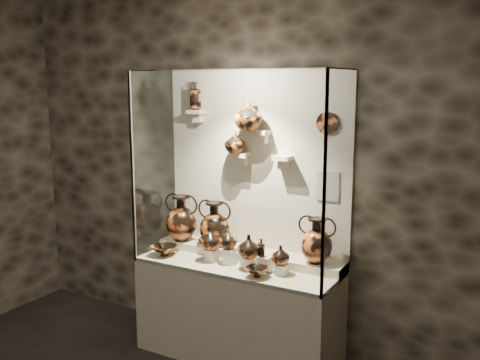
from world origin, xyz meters
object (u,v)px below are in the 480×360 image
lekythos_small (261,247)px  ovoid_vase_a (235,142)px  amphora_left (182,218)px  kylix_left (165,249)px  amphora_mid (215,224)px  jug_c (249,247)px  amphora_right (316,240)px  jug_e (281,255)px  lekythos_tall (196,94)px  ovoid_vase_b (248,115)px  jug_b (228,239)px  jug_a (210,238)px  kylix_right (257,271)px

lekythos_small → ovoid_vase_a: size_ratio=0.88×
amphora_left → kylix_left: bearing=-82.5°
amphora_mid → jug_c: bearing=-16.8°
amphora_left → amphora_mid: 0.34m
amphora_left → amphora_right: amphora_left is taller
amphora_mid → jug_e: (0.72, -0.18, -0.11)m
lekythos_small → lekythos_tall: bearing=175.0°
jug_c → jug_e: (0.27, 0.02, -0.03)m
jug_e → lekythos_small: (-0.16, -0.02, 0.05)m
jug_c → ovoid_vase_b: bearing=119.6°
ovoid_vase_a → amphora_left: bearing=-148.8°
lekythos_small → kylix_left: 0.92m
kylix_left → amphora_mid: bearing=32.8°
amphora_right → jug_c: (-0.49, -0.21, -0.07)m
jug_e → ovoid_vase_b: ovoid_vase_b is taller
jug_b → lekythos_tall: 1.29m
jug_c → ovoid_vase_b: ovoid_vase_b is taller
jug_e → ovoid_vase_b: (-0.41, 0.22, 1.05)m
jug_a → ovoid_vase_a: (0.10, 0.26, 0.78)m
jug_c → kylix_right: size_ratio=0.82×
jug_e → kylix_right: jug_e is taller
jug_c → jug_b: bearing=171.6°
ovoid_vase_a → ovoid_vase_b: 0.27m
jug_e → lekythos_small: size_ratio=0.93×
jug_b → kylix_left: (-0.58, -0.10, -0.15)m
amphora_mid → jug_e: 0.75m
jug_a → jug_e: size_ratio=1.27×
amphora_right → kylix_left: 1.32m
lekythos_small → ovoid_vase_a: bearing=161.2°
amphora_right → kylix_left: amphora_right is taller
jug_e → kylix_left: 1.07m
kylix_right → ovoid_vase_b: size_ratio=0.96×
lekythos_small → jug_a: bearing=-165.6°
jug_a → kylix_left: (-0.42, -0.08, -0.14)m
lekythos_tall → ovoid_vase_b: 0.58m
amphora_right → jug_a: bearing=-156.2°
lekythos_tall → ovoid_vase_a: lekythos_tall is taller
kylix_right → jug_b: bearing=150.9°
amphora_left → jug_e: (1.06, -0.17, -0.12)m
jug_e → lekythos_small: bearing=-176.9°
amphora_left → jug_a: (0.41, -0.18, -0.08)m
kylix_left → ovoid_vase_a: ovoid_vase_a is taller
jug_a → jug_c: (0.38, -0.01, -0.01)m
jug_b → kylix_left: jug_b is taller
amphora_right → jug_e: 0.31m
lekythos_small → ovoid_vase_b: size_ratio=0.68×
ovoid_vase_b → lekythos_tall: bearing=167.0°
kylix_left → lekythos_tall: lekythos_tall is taller
kylix_right → amphora_right: bearing=38.9°
kylix_left → lekythos_tall: size_ratio=1.04×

